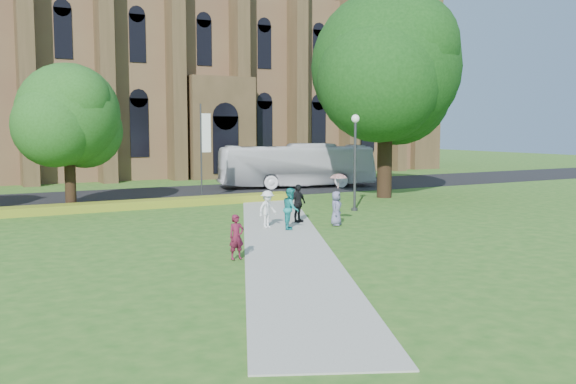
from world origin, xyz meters
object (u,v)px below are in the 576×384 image
tour_coach (297,165)px  large_tree (386,67)px  pedestrian_0 (236,237)px  streetlamp (355,150)px

tour_coach → large_tree: bearing=-156.2°
tour_coach → pedestrian_0: (-15.15, -22.18, -0.86)m
streetlamp → large_tree: (5.50, 4.50, 5.07)m
pedestrian_0 → tour_coach: bearing=53.0°
streetlamp → tour_coach: streetlamp is taller
streetlamp → large_tree: bearing=39.3°
streetlamp → pedestrian_0: 14.45m
streetlamp → large_tree: large_tree is taller
streetlamp → tour_coach: 14.01m
streetlamp → pedestrian_0: bearing=-141.5°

